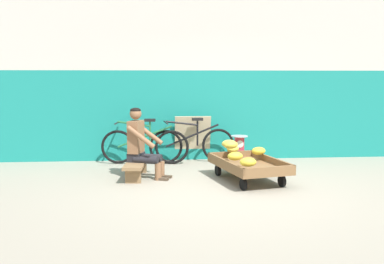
{
  "coord_description": "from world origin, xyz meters",
  "views": [
    {
      "loc": [
        -0.99,
        -6.09,
        1.62
      ],
      "look_at": [
        -0.4,
        1.04,
        0.75
      ],
      "focal_mm": 41.96,
      "sensor_mm": 36.0,
      "label": 1
    }
  ],
  "objects": [
    {
      "name": "sign_board",
      "position": [
        -0.25,
        2.61,
        0.44
      ],
      "size": [
        0.7,
        0.24,
        0.88
      ],
      "color": "#C6B289",
      "rests_on": "ground"
    },
    {
      "name": "back_wall",
      "position": [
        0.0,
        2.81,
        1.67
      ],
      "size": [
        16.0,
        0.3,
        3.34
      ],
      "color": "#19847A",
      "rests_on": "ground"
    },
    {
      "name": "vendor_seated",
      "position": [
        -1.22,
        1.1,
        0.57
      ],
      "size": [
        0.73,
        0.6,
        1.14
      ],
      "color": "brown",
      "rests_on": "ground"
    },
    {
      "name": "ground_plane",
      "position": [
        0.0,
        0.0,
        0.0
      ],
      "size": [
        80.0,
        80.0,
        0.0
      ],
      "primitive_type": "plane",
      "color": "gray"
    },
    {
      "name": "weighing_scale",
      "position": [
        0.51,
        1.71,
        0.45
      ],
      "size": [
        0.3,
        0.3,
        0.29
      ],
      "color": "#28282D",
      "rests_on": "plastic_crate"
    },
    {
      "name": "banana_pile",
      "position": [
        0.33,
        0.84,
        0.47
      ],
      "size": [
        0.76,
        1.44,
        0.26
      ],
      "color": "gold",
      "rests_on": "banana_cart"
    },
    {
      "name": "low_bench",
      "position": [
        -1.3,
        1.13,
        0.2
      ],
      "size": [
        0.4,
        1.12,
        0.27
      ],
      "color": "olive",
      "rests_on": "ground"
    },
    {
      "name": "bicycle_near_left",
      "position": [
        -1.19,
        2.28,
        0.35
      ],
      "size": [
        1.65,
        0.48,
        0.86
      ],
      "color": "black",
      "rests_on": "ground"
    },
    {
      "name": "bicycle_far_left",
      "position": [
        -0.28,
        2.36,
        0.35
      ],
      "size": [
        1.65,
        0.48,
        0.86
      ],
      "color": "black",
      "rests_on": "ground"
    },
    {
      "name": "plastic_crate",
      "position": [
        0.51,
        1.71,
        0.15
      ],
      "size": [
        0.36,
        0.28,
        0.3
      ],
      "color": "gold",
      "rests_on": "ground"
    },
    {
      "name": "banana_cart",
      "position": [
        0.47,
        0.74,
        0.24
      ],
      "size": [
        1.15,
        1.59,
        0.36
      ],
      "color": "brown",
      "rests_on": "ground"
    }
  ]
}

